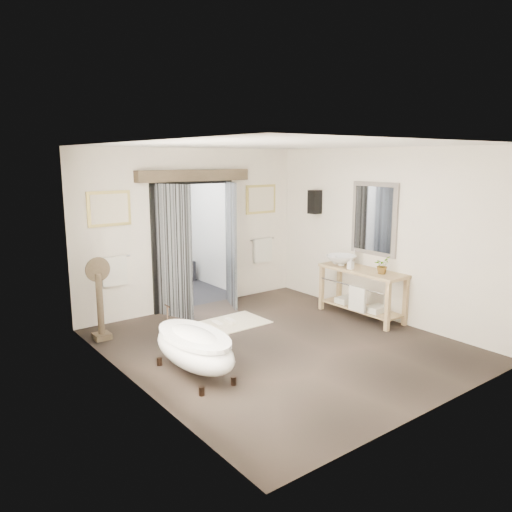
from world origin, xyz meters
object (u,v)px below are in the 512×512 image
(clawfoot_tub, at_px, (194,347))
(vanity, at_px, (361,289))
(basin, at_px, (341,260))
(rug, at_px, (231,323))

(clawfoot_tub, xyz_separation_m, vanity, (3.49, 0.30, 0.14))
(basin, bearing_deg, clawfoot_tub, 171.74)
(rug, bearing_deg, vanity, -28.14)
(rug, bearing_deg, basin, -17.36)
(clawfoot_tub, distance_m, vanity, 3.51)
(vanity, xyz_separation_m, basin, (-0.03, 0.46, 0.44))
(rug, height_order, basin, basin)
(clawfoot_tub, height_order, basin, basin)
(vanity, distance_m, rug, 2.32)
(vanity, bearing_deg, rug, 151.86)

